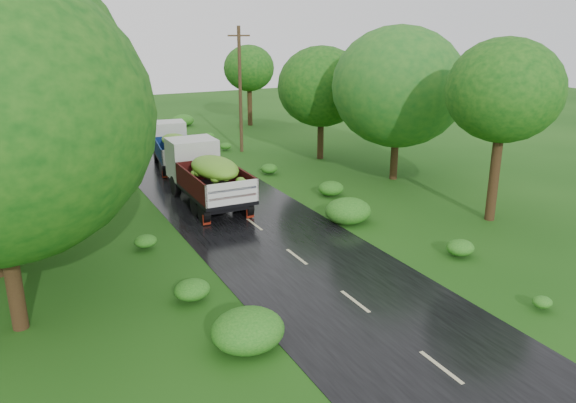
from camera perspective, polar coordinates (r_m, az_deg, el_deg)
ground at (r=15.59m, az=15.27°, el=-15.97°), size 120.00×120.00×0.00m
road at (r=19.00m, az=5.15°, el=-8.83°), size 6.50×80.00×0.02m
road_lines at (r=19.76m, az=3.61°, el=-7.66°), size 0.12×69.60×0.00m
truck_near at (r=27.44m, az=-8.42°, el=3.04°), size 2.47×6.77×2.84m
truck_far at (r=35.09m, az=-11.62°, el=5.76°), size 2.87×6.13×2.48m
utility_pole at (r=38.14m, az=-4.88°, el=11.34°), size 1.42×0.49×8.27m
trees_right at (r=33.89m, az=7.08°, el=11.78°), size 4.77×30.22×7.17m
shrubs at (r=26.35m, az=-5.19°, el=-0.31°), size 11.90×44.00×0.70m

